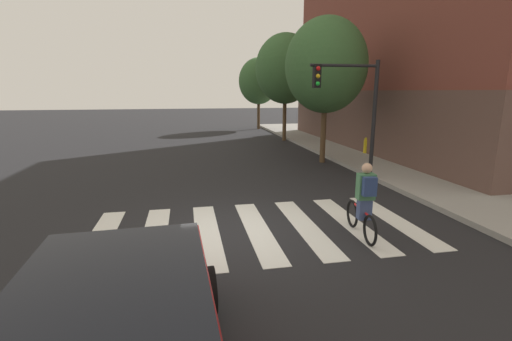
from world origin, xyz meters
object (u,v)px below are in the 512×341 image
Objects in this scene: traffic_light_near at (353,100)px; fire_hydrant at (366,145)px; street_tree_mid at (285,69)px; street_tree_far at (259,81)px; sedan_near at (121,341)px; street_tree_near at (326,66)px; cyclist at (364,201)px.

traffic_light_near is 6.06m from fire_hydrant.
street_tree_mid is 1.14× the size of street_tree_far.
sedan_near is at bearing -109.93° from street_tree_mid.
traffic_light_near is 0.67× the size of street_tree_near.
sedan_near is 14.09m from street_tree_near.
cyclist is at bearing -112.06° from traffic_light_near.
street_tree_near is (2.31, 8.29, 3.39)m from cyclist.
street_tree_mid is (0.65, 10.94, 1.67)m from traffic_light_near.
street_tree_near is (0.39, 3.55, 1.38)m from traffic_light_near.
street_tree_near is 0.94× the size of street_tree_mid.
street_tree_near is at bearing 60.48° from sedan_near.
street_tree_mid reaches higher than cyclist.
street_tree_far reaches higher than sedan_near.
sedan_near is at bearing -140.80° from cyclist.
street_tree_near reaches higher than street_tree_far.
traffic_light_near is at bearing 67.94° from cyclist.
street_tree_far is at bearing 84.13° from cyclist.
sedan_near is 2.73× the size of cyclist.
street_tree_near is 14.89m from street_tree_far.
sedan_near is 20.84m from street_tree_mid.
street_tree_near is 7.40m from street_tree_mid.
sedan_near is 5.71m from cyclist.
cyclist is (4.42, 3.61, 0.02)m from sedan_near.
street_tree_far is at bearing 100.85° from fire_hydrant.
cyclist is 5.49m from traffic_light_near.
street_tree_mid is (-2.46, 6.28, 4.00)m from fire_hydrant.
traffic_light_near is 3.83m from street_tree_near.
traffic_light_near is at bearing 52.76° from sedan_near.
street_tree_far reaches higher than traffic_light_near.
traffic_light_near reaches higher than fire_hydrant.
traffic_light_near is at bearing -91.44° from street_tree_far.
street_tree_near is (-2.71, -1.10, 3.71)m from fire_hydrant.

